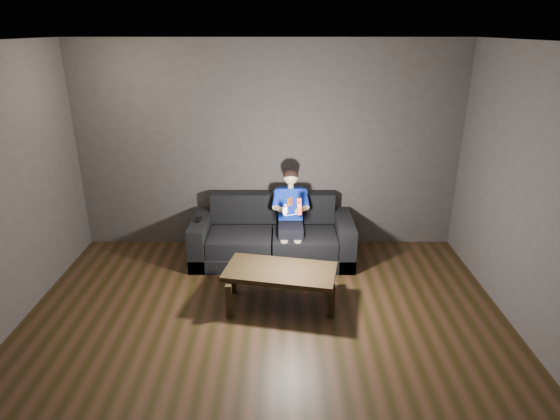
{
  "coord_description": "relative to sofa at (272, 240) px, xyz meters",
  "views": [
    {
      "loc": [
        0.16,
        -3.45,
        2.81
      ],
      "look_at": [
        0.15,
        1.55,
        0.85
      ],
      "focal_mm": 30.0,
      "sensor_mm": 36.0,
      "label": 1
    }
  ],
  "objects": [
    {
      "name": "wii_remote_black",
      "position": [
        -0.92,
        -0.08,
        0.31
      ],
      "size": [
        0.06,
        0.16,
        0.03
      ],
      "color": "black",
      "rests_on": "sofa"
    },
    {
      "name": "sofa",
      "position": [
        0.0,
        0.0,
        0.0
      ],
      "size": [
        2.03,
        0.88,
        0.79
      ],
      "color": "black",
      "rests_on": "floor"
    },
    {
      "name": "child",
      "position": [
        0.23,
        -0.05,
        0.43
      ],
      "size": [
        0.46,
        0.56,
        1.12
      ],
      "color": "black",
      "rests_on": "sofa"
    },
    {
      "name": "nunchuk_white",
      "position": [
        0.16,
        -0.48,
        0.6
      ],
      "size": [
        0.08,
        0.1,
        0.15
      ],
      "color": "white",
      "rests_on": "child"
    },
    {
      "name": "ceiling",
      "position": [
        -0.05,
        -2.02,
        2.44
      ],
      "size": [
        5.0,
        5.0,
        0.02
      ],
      "primitive_type": "cube",
      "color": "silver",
      "rests_on": "back_wall"
    },
    {
      "name": "floor",
      "position": [
        -0.05,
        -2.02,
        -0.26
      ],
      "size": [
        5.0,
        5.0,
        0.0
      ],
      "primitive_type": "plane",
      "color": "black",
      "rests_on": "ground"
    },
    {
      "name": "coffee_table",
      "position": [
        0.1,
        -1.1,
        0.11
      ],
      "size": [
        1.25,
        0.79,
        0.42
      ],
      "color": "black",
      "rests_on": "floor"
    },
    {
      "name": "back_wall",
      "position": [
        -0.05,
        0.48,
        1.09
      ],
      "size": [
        5.0,
        0.04,
        2.7
      ],
      "primitive_type": "cube",
      "color": "#3A3533",
      "rests_on": "ground"
    },
    {
      "name": "wii_remote_red",
      "position": [
        0.32,
        -0.48,
        0.64
      ],
      "size": [
        0.06,
        0.08,
        0.2
      ],
      "color": "red",
      "rests_on": "child"
    }
  ]
}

